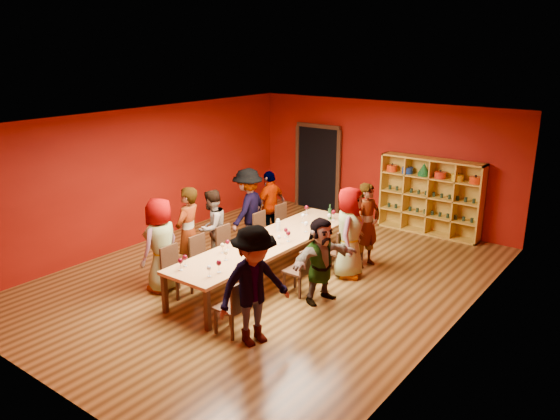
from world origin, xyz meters
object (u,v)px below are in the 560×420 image
Objects in this scene: shelving_unit at (431,193)px; person_right_4 at (367,225)px; chair_person_left_1 at (202,256)px; chair_person_left_3 at (263,231)px; chair_person_left_4 at (285,222)px; chair_person_right_0 at (235,305)px; person_left_4 at (270,205)px; chair_person_right_3 at (337,249)px; person_left_3 at (248,209)px; chair_person_left_0 at (174,268)px; person_right_0 at (254,286)px; chair_person_right_2 at (301,268)px; person_left_2 at (212,228)px; person_right_2 at (321,260)px; tasting_table at (269,243)px; wine_bottle at (330,214)px; person_right_3 at (349,232)px; chair_person_right_4 at (355,239)px; spittoon_bowl at (251,244)px; person_left_1 at (188,233)px; person_left_0 at (161,245)px; chair_person_left_2 at (228,245)px.

person_right_4 is (-0.22, -2.66, -0.13)m from shelving_unit.
chair_person_left_3 is at bearing 90.00° from chair_person_left_1.
chair_person_left_4 and chair_person_right_0 have the same top height.
person_right_4 is at bearing 91.02° from person_left_4.
chair_person_right_3 is 0.81m from person_right_4.
chair_person_left_0 is at bearing -3.38° from person_left_3.
person_right_0 reaches higher than person_right_4.
chair_person_left_1 is 2.60m from chair_person_right_3.
chair_person_right_2 is (1.82, -1.96, 0.00)m from chair_person_left_4.
person_right_4 is at bearing 92.91° from person_left_3.
person_left_2 is 2.63m from person_right_2.
person_left_2 is 0.97× the size of person_left_4.
wine_bottle is at bearing 83.36° from tasting_table.
chair_person_right_3 is (-0.40, 1.22, -0.26)m from person_right_2.
wine_bottle is at bearing 30.08° from person_right_3.
chair_person_left_4 is 1.82m from chair_person_right_4.
shelving_unit is 7.49× the size of wine_bottle.
shelving_unit reaches higher than chair_person_left_4.
person_left_3 is 2.01× the size of chair_person_left_4.
chair_person_left_0 is at bearing 9.55° from person_left_4.
person_left_3 is at bearing -129.01° from shelving_unit.
chair_person_left_0 is 1.43m from spittoon_bowl.
chair_person_left_1 is 2.93m from wine_bottle.
person_right_3 is (-0.24, -3.33, -0.10)m from shelving_unit.
person_left_1 reaches higher than chair_person_left_3.
chair_person_right_0 is (1.82, -0.43, 0.00)m from chair_person_left_0.
person_right_4 is at bearing 121.59° from person_left_1.
person_right_4 is 2.47m from spittoon_bowl.
wine_bottle reaches higher than chair_person_left_1.
chair_person_left_2 is at bearing 159.62° from person_left_0.
person_left_2 reaches higher than tasting_table.
chair_person_right_2 reaches higher than tasting_table.
person_left_2 is at bearing 180.00° from chair_person_left_2.
shelving_unit is 6.34m from chair_person_left_0.
chair_person_right_3 is at bearing 90.00° from chair_person_right_0.
person_left_3 reaches higher than spittoon_bowl.
tasting_table is 1.88× the size of shelving_unit.
shelving_unit is at bearing 68.62° from chair_person_left_0.
tasting_table is 1.54m from person_left_1.
shelving_unit is 3.34m from person_right_3.
chair_person_right_4 is (0.00, 1.89, 0.00)m from chair_person_right_2.
person_left_3 is 1.12× the size of person_left_4.
person_left_3 is 1.95m from spittoon_bowl.
chair_person_right_4 is at bearing 45.09° from chair_person_left_2.
chair_person_left_3 is 2.78× the size of wine_bottle.
spittoon_bowl is (-0.03, -0.50, 0.13)m from tasting_table.
wine_bottle is (0.24, 2.30, 0.05)m from spittoon_bowl.
tasting_table is 1.90m from chair_person_right_4.
chair_person_right_3 is 2.78× the size of wine_bottle.
person_right_3 reaches higher than chair_person_left_1.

